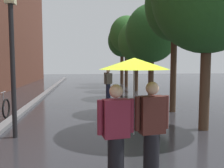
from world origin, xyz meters
name	(u,v)px	position (x,y,z in m)	size (l,w,h in m)	color
kerb_strip	(42,96)	(-3.20, 10.00, 0.06)	(0.30, 36.00, 0.12)	slate
street_tree_1	(175,5)	(2.74, 5.12, 4.19)	(2.33, 2.33, 5.65)	#473323
street_tree_2	(152,34)	(2.94, 8.92, 3.57)	(2.88, 2.88, 5.20)	#473323
street_tree_3	(137,42)	(2.88, 12.25, 3.45)	(2.59, 2.59, 4.93)	#473323
street_tree_4	(127,35)	(2.74, 15.33, 4.27)	(2.75, 2.75, 5.81)	#473323
street_tree_5	(122,41)	(2.84, 18.20, 4.04)	(2.65, 2.65, 5.59)	#473323
couple_under_umbrella	(134,101)	(-0.02, -0.25, 1.34)	(1.18, 1.10, 2.02)	black
street_lamp_post	(12,52)	(-2.60, 2.43, 2.21)	(0.24, 0.24, 3.73)	black
pedestrian_walking_midground	(108,83)	(0.56, 9.14, 0.87)	(0.50, 0.45, 1.62)	#1E233D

